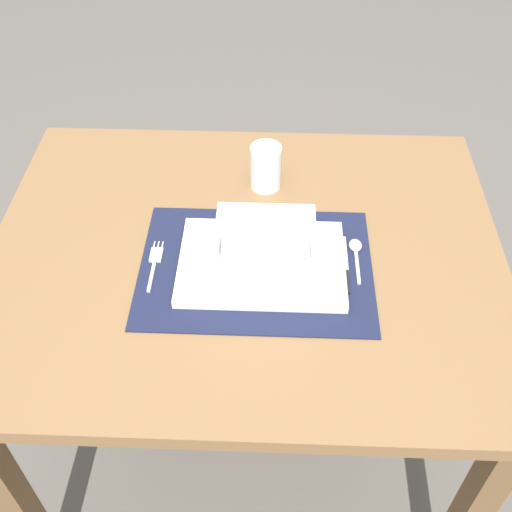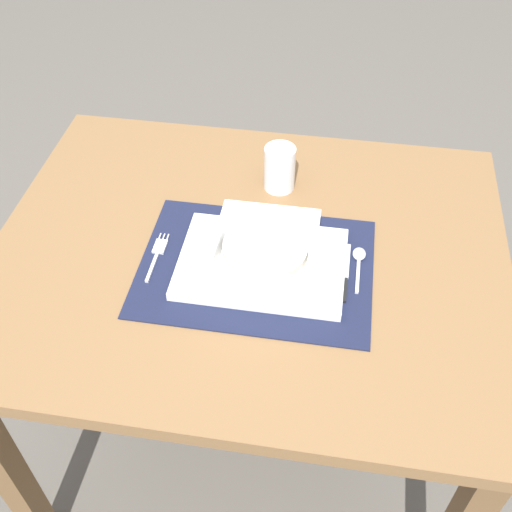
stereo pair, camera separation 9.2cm
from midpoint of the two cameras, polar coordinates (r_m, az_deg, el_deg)
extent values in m
plane|color=#59544C|center=(1.71, 1.10, -16.35)|extent=(6.00, 6.00, 0.00)
cube|color=brown|center=(1.15, 1.57, -0.04)|extent=(0.95, 0.77, 0.03)
cube|color=brown|center=(1.37, -19.99, -18.47)|extent=(0.05, 0.05, 0.67)
cube|color=brown|center=(1.71, -11.39, 1.24)|extent=(0.05, 0.05, 0.67)
cube|color=brown|center=(1.66, 17.74, -2.06)|extent=(0.05, 0.05, 0.67)
cube|color=#191E38|center=(1.11, 2.37, -1.13)|extent=(0.42, 0.31, 0.00)
cube|color=white|center=(1.10, 2.92, -0.79)|extent=(0.30, 0.21, 0.02)
cube|color=white|center=(1.09, 3.25, -0.13)|extent=(0.18, 0.18, 0.01)
cube|color=white|center=(1.08, -1.10, 1.32)|extent=(0.01, 0.18, 0.04)
cube|color=white|center=(1.08, 7.75, 0.32)|extent=(0.01, 0.18, 0.04)
cube|color=white|center=(1.02, 2.75, -2.47)|extent=(0.16, 0.01, 0.04)
cube|color=white|center=(1.14, 3.81, 3.77)|extent=(0.16, 0.01, 0.04)
cylinder|color=silver|center=(1.08, 3.29, 0.49)|extent=(0.15, 0.15, 0.02)
cube|color=silver|center=(1.11, -7.27, -1.14)|extent=(0.01, 0.07, 0.00)
cube|color=silver|center=(1.14, -6.62, 0.79)|extent=(0.02, 0.04, 0.00)
cylinder|color=silver|center=(1.17, -6.67, 1.77)|extent=(0.00, 0.02, 0.00)
cylinder|color=silver|center=(1.16, -6.30, 1.73)|extent=(0.00, 0.02, 0.00)
cylinder|color=silver|center=(1.16, -5.93, 1.69)|extent=(0.00, 0.02, 0.00)
cube|color=silver|center=(1.11, 11.74, -2.00)|extent=(0.01, 0.08, 0.00)
ellipsoid|color=silver|center=(1.14, 11.81, 0.09)|extent=(0.02, 0.03, 0.01)
cube|color=black|center=(1.08, 10.51, -3.21)|extent=(0.01, 0.05, 0.01)
cube|color=silver|center=(1.13, 10.61, -0.56)|extent=(0.01, 0.09, 0.00)
cylinder|color=white|center=(1.25, 4.32, 8.03)|extent=(0.06, 0.06, 0.09)
cylinder|color=#C64C1E|center=(1.26, 4.26, 7.17)|extent=(0.05, 0.05, 0.04)
camera|label=1|loc=(0.05, -87.58, 2.47)|focal=43.23mm
camera|label=2|loc=(0.05, 92.42, -2.47)|focal=43.23mm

